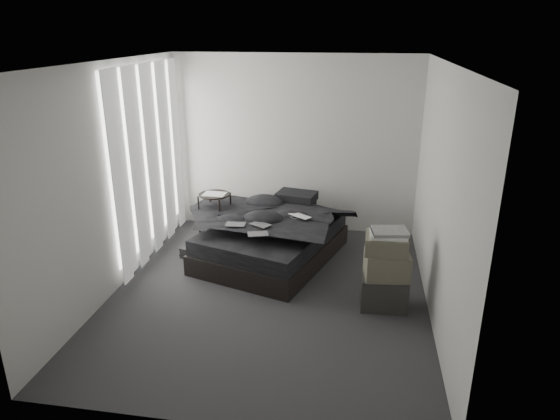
% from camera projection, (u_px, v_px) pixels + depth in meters
% --- Properties ---
extents(floor, '(3.60, 4.20, 0.01)m').
position_uv_depth(floor, '(269.00, 293.00, 5.84)').
color(floor, '#2F2F31').
rests_on(floor, ground).
extents(ceiling, '(3.60, 4.20, 0.01)m').
position_uv_depth(ceiling, '(267.00, 62.00, 4.94)').
color(ceiling, white).
rests_on(ceiling, ground).
extents(wall_back, '(3.60, 0.01, 2.60)m').
position_uv_depth(wall_back, '(294.00, 145.00, 7.33)').
color(wall_back, silver).
rests_on(wall_back, ground).
extents(wall_front, '(3.60, 0.01, 2.60)m').
position_uv_depth(wall_front, '(212.00, 278.00, 3.44)').
color(wall_front, silver).
rests_on(wall_front, ground).
extents(wall_left, '(0.01, 4.20, 2.60)m').
position_uv_depth(wall_left, '(112.00, 180.00, 5.66)').
color(wall_left, silver).
rests_on(wall_left, ground).
extents(wall_right, '(0.01, 4.20, 2.60)m').
position_uv_depth(wall_right, '(440.00, 196.00, 5.11)').
color(wall_right, silver).
rests_on(wall_right, ground).
extents(window_left, '(0.02, 2.00, 2.30)m').
position_uv_depth(window_left, '(146.00, 156.00, 6.48)').
color(window_left, white).
rests_on(window_left, wall_left).
extents(curtain_left, '(0.06, 2.12, 2.48)m').
position_uv_depth(curtain_left, '(150.00, 162.00, 6.49)').
color(curtain_left, white).
rests_on(curtain_left, wall_left).
extents(bed, '(1.98, 2.28, 0.26)m').
position_uv_depth(bed, '(272.00, 249.00, 6.70)').
color(bed, black).
rests_on(bed, floor).
extents(mattress, '(1.90, 2.21, 0.21)m').
position_uv_depth(mattress, '(271.00, 233.00, 6.62)').
color(mattress, black).
rests_on(mattress, bed).
extents(duvet, '(1.85, 2.00, 0.22)m').
position_uv_depth(duvet, '(270.00, 219.00, 6.50)').
color(duvet, black).
rests_on(duvet, mattress).
extents(pillow_lower, '(0.67, 0.55, 0.13)m').
position_uv_depth(pillow_lower, '(293.00, 204.00, 7.20)').
color(pillow_lower, black).
rests_on(pillow_lower, mattress).
extents(pillow_upper, '(0.61, 0.48, 0.12)m').
position_uv_depth(pillow_upper, '(297.00, 196.00, 7.11)').
color(pillow_upper, black).
rests_on(pillow_upper, pillow_lower).
extents(laptop, '(0.37, 0.34, 0.02)m').
position_uv_depth(laptop, '(297.00, 212.00, 6.39)').
color(laptop, silver).
rests_on(laptop, duvet).
extents(comic_a, '(0.25, 0.18, 0.01)m').
position_uv_depth(comic_a, '(235.00, 219.00, 6.17)').
color(comic_a, black).
rests_on(comic_a, duvet).
extents(comic_b, '(0.29, 0.26, 0.01)m').
position_uv_depth(comic_b, '(260.00, 219.00, 6.17)').
color(comic_b, black).
rests_on(comic_b, duvet).
extents(comic_c, '(0.28, 0.22, 0.01)m').
position_uv_depth(comic_c, '(258.00, 228.00, 5.88)').
color(comic_c, black).
rests_on(comic_c, duvet).
extents(side_stand, '(0.50, 0.50, 0.78)m').
position_uv_depth(side_stand, '(215.00, 221.00, 6.94)').
color(side_stand, black).
rests_on(side_stand, floor).
extents(papers, '(0.31, 0.23, 0.02)m').
position_uv_depth(papers, '(214.00, 194.00, 6.79)').
color(papers, white).
rests_on(papers, side_stand).
extents(floor_books, '(0.15, 0.20, 0.13)m').
position_uv_depth(floor_books, '(187.00, 252.00, 6.76)').
color(floor_books, black).
rests_on(floor_books, floor).
extents(box_lower, '(0.52, 0.41, 0.37)m').
position_uv_depth(box_lower, '(384.00, 291.00, 5.51)').
color(box_lower, '#242424').
rests_on(box_lower, floor).
extents(box_mid, '(0.51, 0.42, 0.28)m').
position_uv_depth(box_mid, '(387.00, 265.00, 5.39)').
color(box_mid, '#575345').
rests_on(box_mid, box_lower).
extents(box_upper, '(0.45, 0.37, 0.20)m').
position_uv_depth(box_upper, '(386.00, 244.00, 5.32)').
color(box_upper, '#575345').
rests_on(box_upper, box_mid).
extents(art_book_white, '(0.39, 0.32, 0.04)m').
position_uv_depth(art_book_white, '(388.00, 234.00, 5.28)').
color(art_book_white, silver).
rests_on(art_book_white, box_upper).
extents(art_book_snake, '(0.41, 0.34, 0.03)m').
position_uv_depth(art_book_snake, '(390.00, 231.00, 5.26)').
color(art_book_snake, silver).
rests_on(art_book_snake, art_book_white).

